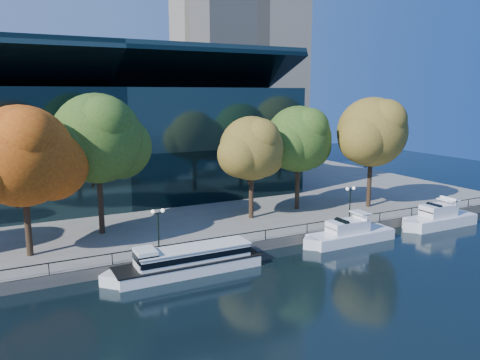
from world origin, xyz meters
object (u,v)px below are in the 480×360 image
tree_2 (99,140)px  lamp_2 (350,196)px  tree_1 (24,158)px  lamp_1 (158,220)px  tree_3 (253,150)px  tree_5 (373,134)px  cruiser_far (438,218)px  cruiser_near (348,234)px  tree_4 (300,140)px  tour_boat (185,260)px

tree_2 → lamp_2: bearing=-17.9°
tree_1 → lamp_1: bearing=-22.5°
tree_1 → tree_3: (23.70, 2.29, -0.81)m
tree_5 → cruiser_far: bearing=-70.1°
cruiser_near → lamp_1: size_ratio=2.65×
tree_2 → tree_3: 16.79m
cruiser_near → tree_1: size_ratio=0.80×
tree_5 → tree_1: bearing=-179.5°
tree_3 → lamp_2: tree_3 is taller
tree_2 → lamp_1: size_ratio=3.56×
cruiser_far → lamp_2: bearing=161.0°
tree_5 → lamp_2: size_ratio=3.44×
cruiser_near → tree_1: bearing=165.5°
tree_4 → lamp_2: (1.64, -7.75, -5.62)m
tree_2 → lamp_2: size_ratio=3.56×
cruiser_far → tree_3: bearing=152.0°
tour_boat → tree_4: bearing=30.3°
tree_3 → lamp_2: size_ratio=2.92×
tree_3 → lamp_1: 15.69m
tree_5 → lamp_2: 10.67m
tour_boat → tree_5: (28.15, 8.14, 9.19)m
lamp_1 → cruiser_far: bearing=-6.2°
tree_2 → tree_3: size_ratio=1.22×
tree_2 → tree_5: tree_2 is taller
cruiser_near → tree_3: bearing=120.4°
tour_boat → tree_3: size_ratio=1.19×
lamp_1 → tree_4: bearing=20.7°
tour_boat → cruiser_near: bearing=0.5°
tree_3 → tree_5: tree_5 is taller
tree_2 → tree_3: tree_2 is taller
tour_boat → lamp_1: 4.69m
cruiser_far → lamp_2: lamp_2 is taller
tree_1 → tree_4: size_ratio=1.04×
tree_2 → tree_5: 32.87m
tree_5 → cruiser_near: bearing=-142.0°
cruiser_near → tree_3: tree_3 is taller
cruiser_far → tree_5: 12.67m
tree_3 → tour_boat: bearing=-140.1°
tree_3 → tree_4: bearing=9.2°
tree_2 → cruiser_near: bearing=-27.3°
tree_2 → lamp_1: tree_2 is taller
tour_boat → tree_3: tree_3 is taller
tree_1 → tree_5: size_ratio=0.97×
tree_5 → lamp_1: bearing=-171.1°
cruiser_near → tree_3: size_ratio=0.91×
tree_1 → tree_3: bearing=5.5°
tree_1 → tree_2: 8.15m
tree_3 → tree_4: tree_4 is taller
lamp_1 → cruiser_near: bearing=-9.9°
cruiser_near → tree_2: bearing=152.7°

